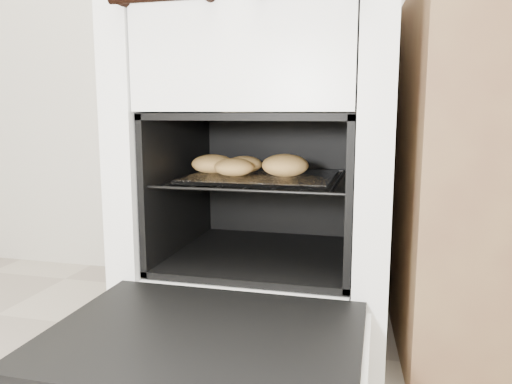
% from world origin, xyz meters
% --- Properties ---
extents(stove, '(0.64, 0.71, 0.98)m').
position_xyz_m(stove, '(-0.16, 1.14, 0.48)').
color(stove, white).
rests_on(stove, ground).
extents(oven_door, '(0.58, 0.45, 0.04)m').
position_xyz_m(oven_door, '(-0.16, 0.60, 0.21)').
color(oven_door, black).
rests_on(oven_door, stove).
extents(oven_rack, '(0.47, 0.45, 0.01)m').
position_xyz_m(oven_rack, '(-0.16, 1.07, 0.45)').
color(oven_rack, black).
rests_on(oven_rack, stove).
extents(foil_sheet, '(0.36, 0.32, 0.01)m').
position_xyz_m(foil_sheet, '(-0.16, 1.05, 0.46)').
color(foil_sheet, white).
rests_on(foil_sheet, oven_rack).
extents(baked_rolls, '(0.35, 0.18, 0.06)m').
position_xyz_m(baked_rolls, '(-0.20, 1.05, 0.49)').
color(baked_rolls, tan).
rests_on(baked_rolls, foil_sheet).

